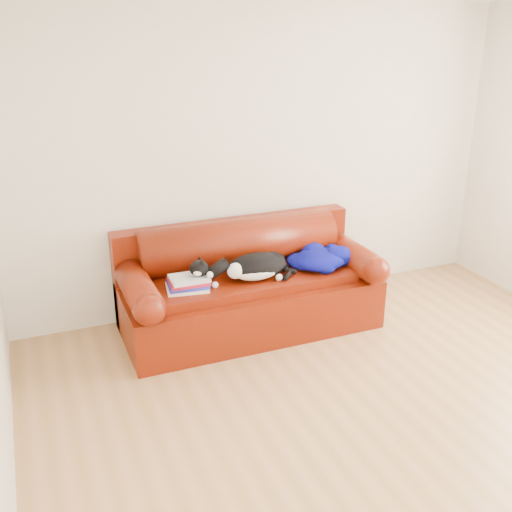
% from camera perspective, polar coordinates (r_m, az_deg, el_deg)
% --- Properties ---
extents(ground, '(4.50, 4.50, 0.00)m').
position_cam_1_polar(ground, '(4.17, 11.80, -14.82)').
color(ground, olive).
rests_on(ground, ground).
extents(room_shell, '(4.52, 4.02, 2.61)m').
position_cam_1_polar(room_shell, '(3.55, 15.39, 8.22)').
color(room_shell, beige).
rests_on(room_shell, ground).
extents(sofa_base, '(2.10, 0.90, 0.50)m').
position_cam_1_polar(sofa_base, '(5.04, -0.62, -4.35)').
color(sofa_base, '#420402').
rests_on(sofa_base, ground).
extents(sofa_back, '(2.10, 1.01, 0.88)m').
position_cam_1_polar(sofa_back, '(5.12, -1.63, -0.19)').
color(sofa_back, '#420402').
rests_on(sofa_back, ground).
extents(book_stack, '(0.35, 0.29, 0.10)m').
position_cam_1_polar(book_stack, '(4.65, -6.48, -2.58)').
color(book_stack, white).
rests_on(book_stack, sofa_base).
extents(cat, '(0.72, 0.30, 0.26)m').
position_cam_1_polar(cat, '(4.78, 0.02, -1.06)').
color(cat, black).
rests_on(cat, sofa_base).
extents(blanket, '(0.62, 0.50, 0.17)m').
position_cam_1_polar(blanket, '(5.07, 6.15, -0.18)').
color(blanket, '#04024E').
rests_on(blanket, sofa_base).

